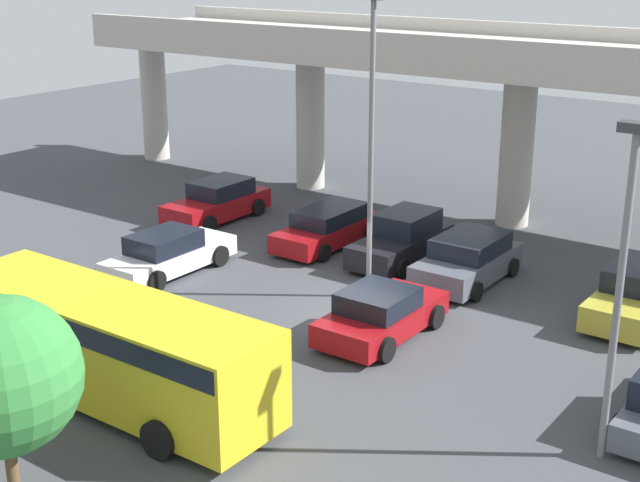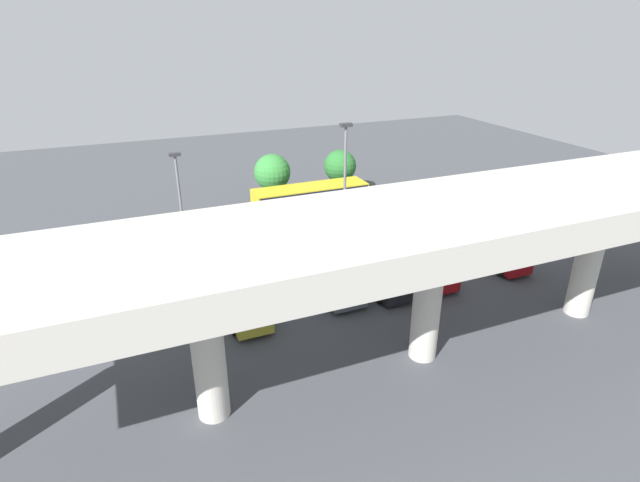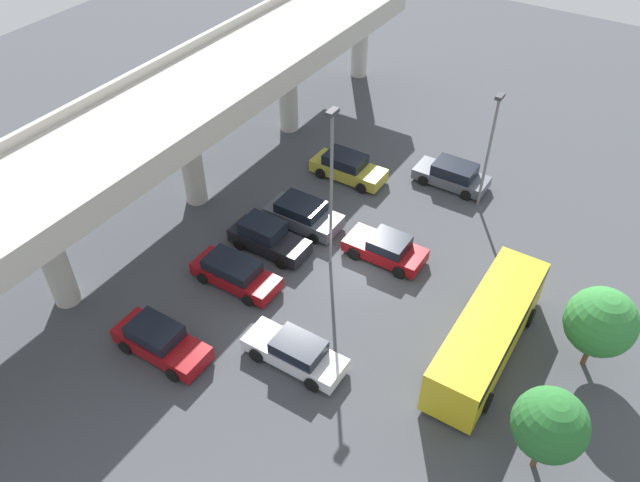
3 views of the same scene
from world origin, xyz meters
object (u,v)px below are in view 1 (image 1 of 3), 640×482
(lamp_post_near_aisle, at_px, (371,129))
(parked_car_4, at_px, (468,260))
(parked_car_1, at_px, (168,254))
(tree_front_centre, at_px, (1,376))
(parked_car_2, at_px, (328,227))
(lamp_post_mid_lot, at_px, (622,268))
(parked_car_0, at_px, (218,202))
(shuttle_bus, at_px, (108,340))
(parked_car_5, at_px, (638,294))
(parked_car_3, at_px, (402,239))
(parked_car_7, at_px, (381,314))

(lamp_post_near_aisle, bearing_deg, parked_car_4, 57.81)
(parked_car_1, distance_m, tree_front_centre, 13.24)
(parked_car_2, xyz_separation_m, lamp_post_mid_lot, (12.98, -8.14, 3.61))
(parked_car_4, height_order, lamp_post_mid_lot, lamp_post_mid_lot)
(parked_car_0, relative_size, shuttle_bus, 0.51)
(parked_car_4, distance_m, lamp_post_mid_lot, 11.18)
(parked_car_5, xyz_separation_m, shuttle_bus, (-8.73, -12.41, 0.79))
(parked_car_3, height_order, parked_car_4, parked_car_3)
(parked_car_0, xyz_separation_m, parked_car_7, (11.25, -5.71, -0.08))
(parked_car_7, height_order, tree_front_centre, tree_front_centre)
(parked_car_4, height_order, lamp_post_near_aisle, lamp_post_near_aisle)
(parked_car_2, distance_m, parked_car_3, 3.07)
(parked_car_4, bearing_deg, shuttle_bus, -15.24)
(parked_car_3, bearing_deg, lamp_post_mid_lot, 50.11)
(parked_car_2, xyz_separation_m, tree_front_centre, (4.31, -16.61, 2.13))
(parked_car_3, relative_size, shuttle_bus, 0.49)
(parked_car_3, relative_size, tree_front_centre, 1.03)
(parked_car_5, relative_size, lamp_post_mid_lot, 0.65)
(parked_car_7, bearing_deg, parked_car_1, 88.98)
(parked_car_0, relative_size, parked_car_3, 1.04)
(parked_car_3, distance_m, parked_car_5, 8.17)
(parked_car_3, bearing_deg, tree_front_centre, 4.26)
(parked_car_0, height_order, parked_car_5, parked_car_0)
(shuttle_bus, xyz_separation_m, lamp_post_near_aisle, (1.43, 9.18, 3.75))
(parked_car_4, bearing_deg, tree_front_centre, -5.29)
(parked_car_0, relative_size, parked_car_7, 1.08)
(parked_car_1, bearing_deg, shuttle_bus, -143.97)
(shuttle_bus, bearing_deg, parked_car_0, -57.82)
(parked_car_3, relative_size, lamp_post_mid_lot, 0.62)
(parked_car_5, height_order, lamp_post_near_aisle, lamp_post_near_aisle)
(shuttle_bus, distance_m, tree_front_centre, 4.65)
(parked_car_3, bearing_deg, parked_car_4, 80.13)
(lamp_post_near_aisle, bearing_deg, lamp_post_mid_lot, -27.97)
(parked_car_1, bearing_deg, parked_car_4, -58.40)
(tree_front_centre, bearing_deg, parked_car_4, 84.71)
(parked_car_2, height_order, shuttle_bus, shuttle_bus)
(parked_car_5, bearing_deg, shuttle_bus, -35.14)
(parked_car_7, relative_size, shuttle_bus, 0.47)
(shuttle_bus, bearing_deg, parked_car_3, -92.56)
(parked_car_3, relative_size, parked_car_4, 1.03)
(parked_car_7, xyz_separation_m, lamp_post_near_aisle, (-1.91, 2.33, 4.62))
(parked_car_7, bearing_deg, lamp_post_mid_lot, -109.15)
(parked_car_1, bearing_deg, lamp_post_mid_lot, -99.58)
(parked_car_0, distance_m, parked_car_4, 11.23)
(parked_car_0, xyz_separation_m, tree_front_centre, (9.72, -16.66, 2.07))
(tree_front_centre, bearing_deg, parked_car_0, 120.27)
(parked_car_2, relative_size, parked_car_4, 1.08)
(lamp_post_near_aisle, height_order, tree_front_centre, lamp_post_near_aisle)
(parked_car_5, relative_size, shuttle_bus, 0.52)
(parked_car_2, relative_size, parked_car_3, 1.05)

